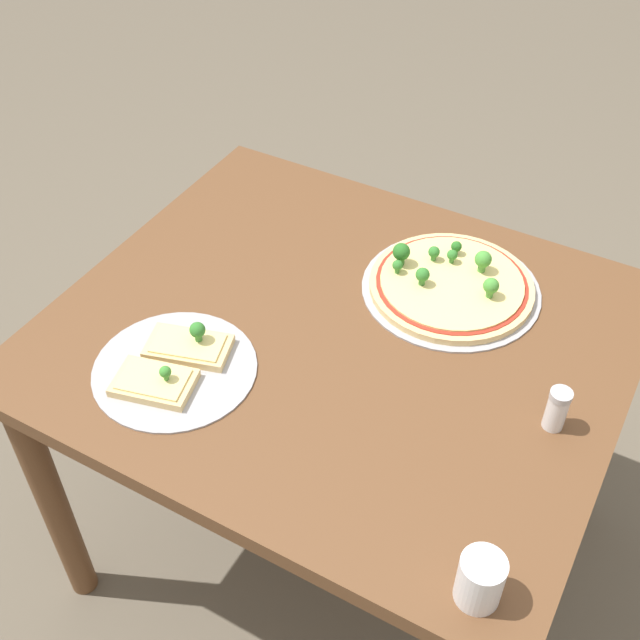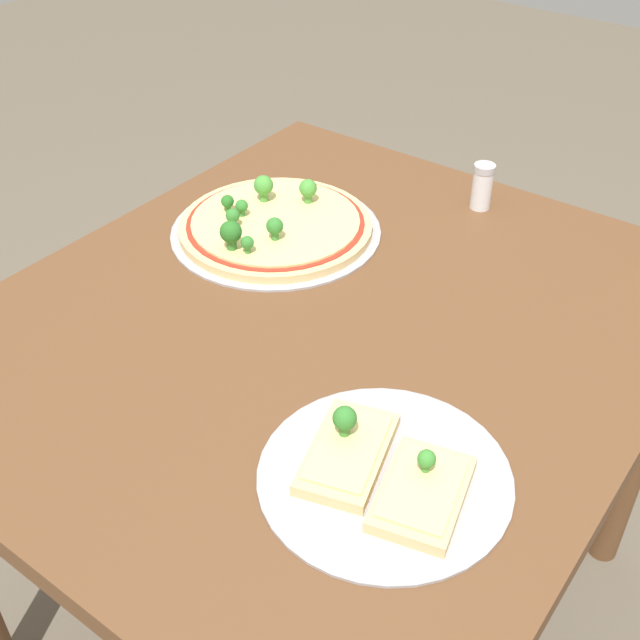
% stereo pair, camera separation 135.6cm
% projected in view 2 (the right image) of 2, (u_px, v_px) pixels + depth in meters
% --- Properties ---
extents(ground_plane, '(8.00, 8.00, 0.00)m').
position_uv_depth(ground_plane, '(324.00, 607.00, 1.60)').
color(ground_plane, brown).
extents(dining_table, '(1.05, 0.91, 0.73)m').
position_uv_depth(dining_table, '(326.00, 369.00, 1.22)').
color(dining_table, brown).
rests_on(dining_table, ground_plane).
extents(pizza_tray_whole, '(0.35, 0.35, 0.07)m').
position_uv_depth(pizza_tray_whole, '(275.00, 225.00, 1.34)').
color(pizza_tray_whole, '#A3A3A8').
rests_on(pizza_tray_whole, dining_table).
extents(pizza_tray_slice, '(0.29, 0.29, 0.06)m').
position_uv_depth(pizza_tray_slice, '(383.00, 472.00, 0.91)').
color(pizza_tray_slice, '#A3A3A8').
rests_on(pizza_tray_slice, dining_table).
extents(condiment_shaker, '(0.04, 0.04, 0.08)m').
position_uv_depth(condiment_shaker, '(482.00, 186.00, 1.39)').
color(condiment_shaker, silver).
rests_on(condiment_shaker, dining_table).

